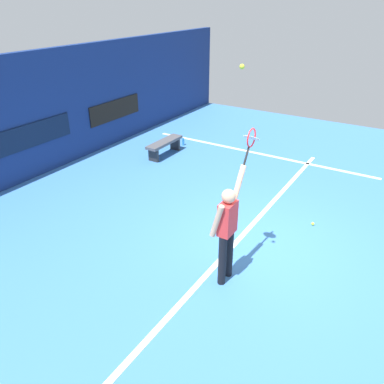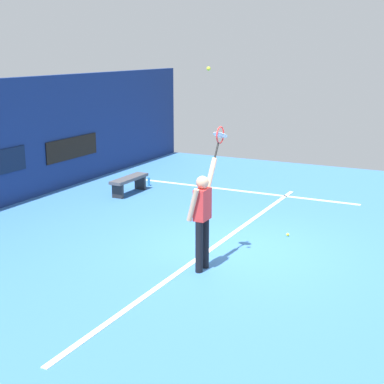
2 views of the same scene
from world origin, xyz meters
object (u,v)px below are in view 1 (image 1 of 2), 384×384
at_px(tennis_racket, 251,140).
at_px(spare_ball, 313,224).
at_px(tennis_ball, 242,67).
at_px(court_bench, 165,144).
at_px(tennis_player, 227,228).
at_px(water_bottle, 183,142).

xyz_separation_m(tennis_racket, spare_ball, (1.79, -0.77, -2.23)).
bearing_deg(tennis_ball, tennis_racket, 6.72).
distance_m(tennis_ball, court_bench, 6.62).
height_order(tennis_player, water_bottle, tennis_player).
xyz_separation_m(tennis_player, court_bench, (4.06, 4.14, -0.67)).
bearing_deg(tennis_player, tennis_racket, -0.35).
bearing_deg(tennis_racket, tennis_player, 179.65).
bearing_deg(court_bench, tennis_ball, -133.61).
relative_size(tennis_player, spare_ball, 28.43).
distance_m(tennis_racket, tennis_ball, 1.37).
distance_m(court_bench, spare_ball, 5.17).
bearing_deg(spare_ball, court_bench, 72.12).
relative_size(tennis_ball, water_bottle, 0.28).
height_order(tennis_player, tennis_ball, tennis_ball).
bearing_deg(water_bottle, court_bench, -180.00).
xyz_separation_m(tennis_ball, spare_ball, (2.43, -0.70, -3.43)).
bearing_deg(spare_ball, water_bottle, 62.18).
xyz_separation_m(tennis_racket, water_bottle, (4.38, 4.14, -2.15)).
bearing_deg(tennis_ball, spare_ball, -15.95).
distance_m(tennis_racket, water_bottle, 6.40).
bearing_deg(tennis_player, water_bottle, 39.22).
height_order(tennis_racket, tennis_ball, tennis_ball).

